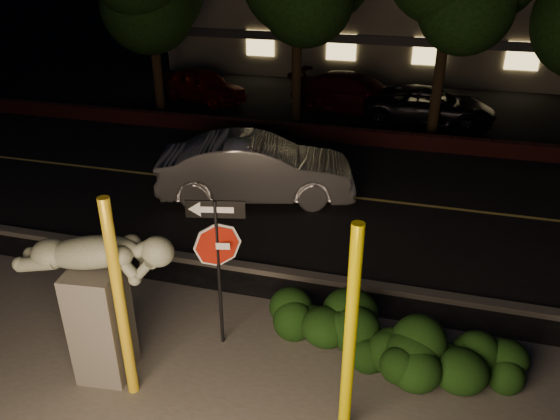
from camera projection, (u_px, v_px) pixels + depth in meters
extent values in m
plane|color=black|center=(348.00, 157.00, 17.31)|extent=(90.00, 90.00, 0.00)
cube|color=black|center=(330.00, 195.00, 14.73)|extent=(80.00, 8.00, 0.01)
cube|color=#D0BD53|center=(330.00, 195.00, 14.72)|extent=(80.00, 0.12, 0.00)
cube|color=#4C4944|center=(293.00, 274.00, 11.17)|extent=(80.00, 0.25, 0.12)
cube|color=#3F1414|center=(354.00, 136.00, 18.32)|extent=(40.00, 0.35, 0.50)
cube|color=black|center=(374.00, 100.00, 23.34)|extent=(40.00, 12.00, 0.01)
cube|color=#6A6354|center=(394.00, 25.00, 29.33)|extent=(22.00, 10.00, 4.00)
cube|color=#333338|center=(385.00, 40.00, 24.94)|extent=(22.00, 0.20, 0.40)
cube|color=#FFD87F|center=(260.00, 43.00, 26.60)|extent=(1.40, 0.08, 1.20)
cube|color=#FFD87F|center=(341.00, 47.00, 25.64)|extent=(1.40, 0.08, 1.20)
cube|color=#FFD87F|center=(429.00, 51.00, 24.69)|extent=(1.40, 0.08, 1.20)
cube|color=#FFD87F|center=(523.00, 56.00, 23.73)|extent=(1.40, 0.08, 1.20)
cylinder|color=black|center=(157.00, 64.00, 20.96)|extent=(0.36, 0.36, 3.75)
cylinder|color=black|center=(297.00, 64.00, 19.71)|extent=(0.36, 0.36, 4.25)
cylinder|color=black|center=(439.00, 79.00, 18.23)|extent=(0.36, 0.36, 4.00)
cylinder|color=yellow|center=(120.00, 303.00, 7.65)|extent=(0.16, 0.16, 3.29)
cylinder|color=#FFED00|center=(350.00, 338.00, 6.97)|extent=(0.17, 0.17, 3.32)
cylinder|color=black|center=(219.00, 276.00, 8.79)|extent=(0.06, 0.06, 2.70)
cube|color=white|center=(217.00, 245.00, 8.53)|extent=(0.40, 0.12, 0.12)
cube|color=black|center=(215.00, 210.00, 8.25)|extent=(0.90, 0.22, 0.29)
cube|color=white|center=(215.00, 210.00, 8.25)|extent=(0.57, 0.15, 0.12)
cube|color=#4C4944|center=(101.00, 324.00, 8.31)|extent=(0.83, 0.83, 1.92)
sphere|color=#616D5C|center=(158.00, 252.00, 7.54)|extent=(0.45, 0.45, 0.45)
ellipsoid|color=black|center=(326.00, 310.00, 9.32)|extent=(2.17, 1.23, 1.07)
ellipsoid|color=black|center=(397.00, 348.00, 8.42)|extent=(1.81, 1.12, 1.12)
ellipsoid|color=black|center=(480.00, 357.00, 8.37)|extent=(1.50, 1.08, 0.96)
imported|color=silver|center=(257.00, 169.00, 14.23)|extent=(5.33, 2.99, 1.66)
imported|color=maroon|center=(202.00, 85.00, 22.90)|extent=(4.30, 3.03, 1.36)
imported|color=#39080F|center=(356.00, 94.00, 21.37)|extent=(5.46, 3.02, 1.50)
imported|color=black|center=(429.00, 106.00, 20.14)|extent=(4.80, 2.26, 1.33)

